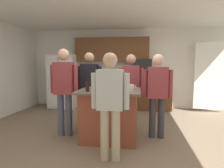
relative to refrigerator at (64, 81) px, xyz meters
The scene contains 19 objects.
floor 3.23m from the refrigerator, 49.98° to the right, with size 7.04×7.04×0.00m, color #7F6B56.
ceiling 3.55m from the refrigerator, 49.98° to the right, with size 7.04×7.04×0.00m, color white.
back_wall 2.09m from the refrigerator, 11.81° to the left, with size 6.40×0.10×2.60m, color white.
french_door_window_panel 4.61m from the refrigerator, ahead, with size 0.90×0.06×2.00m, color white.
cabinet_run_upper 1.92m from the refrigerator, ahead, with size 2.40×0.38×0.75m.
cabinet_run_lower 2.64m from the refrigerator, ahead, with size 1.80×0.63×0.90m.
refrigerator is the anchor object (origin of this frame).
microwave_over_range 2.66m from the refrigerator, ahead, with size 0.56×0.40×0.32m, color black.
kitchen_island 3.19m from the refrigerator, 51.86° to the right, with size 1.17×0.96×0.97m.
person_host_foreground 2.30m from the refrigerator, 52.96° to the right, with size 0.57×0.23×1.72m.
person_guest_right 3.92m from the refrigerator, 57.74° to the right, with size 0.57×0.22×1.63m.
person_guest_left 2.65m from the refrigerator, 67.28° to the right, with size 0.57×0.23×1.76m.
person_guest_by_door 3.67m from the refrigerator, 38.66° to the right, with size 0.57×0.22×1.65m.
person_elder_center 2.89m from the refrigerator, 36.64° to the right, with size 0.57×0.22×1.68m.
mug_ceramic_white 3.41m from the refrigerator, 45.98° to the right, with size 0.13×0.09×0.11m.
glass_short_whisky 3.23m from the refrigerator, 60.14° to the right, with size 0.06×0.06×0.13m.
tumbler_amber 3.00m from the refrigerator, 59.18° to the right, with size 0.07×0.07×0.16m.
glass_stout_tall 3.51m from the refrigerator, 53.09° to the right, with size 0.08×0.08×0.15m.
glass_pilsner 3.58m from the refrigerator, 49.94° to the right, with size 0.07×0.07×0.13m.
Camera 1 is at (0.52, -3.70, 1.47)m, focal length 30.79 mm.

